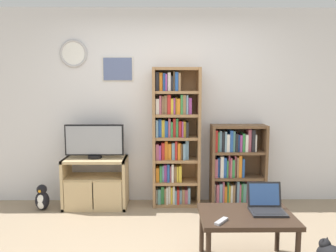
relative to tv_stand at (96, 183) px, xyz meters
name	(u,v)px	position (x,y,z in m)	size (l,w,h in m)	color
wall_back	(165,106)	(0.91, 0.28, 0.98)	(7.19, 0.09, 2.60)	silver
tv_stand	(96,183)	(0.00, 0.00, 0.00)	(0.81, 0.43, 0.65)	tan
television	(94,141)	(-0.01, 0.01, 0.55)	(0.75, 0.18, 0.44)	black
bookshelf_tall	(174,138)	(1.02, 0.10, 0.57)	(0.62, 0.31, 1.81)	#9E754C
bookshelf_short	(235,165)	(1.84, 0.12, 0.20)	(0.73, 0.28, 1.07)	brown
coffee_table	(246,220)	(1.62, -1.42, 0.09)	(0.81, 0.56, 0.47)	#332319
laptop	(266,204)	(1.81, -1.35, 0.20)	(0.31, 0.27, 0.24)	#232326
remote_near_laptop	(221,221)	(1.37, -1.60, 0.15)	(0.13, 0.15, 0.02)	#99999E
penguin_figurine	(42,198)	(-0.67, -0.10, -0.18)	(0.18, 0.16, 0.33)	black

